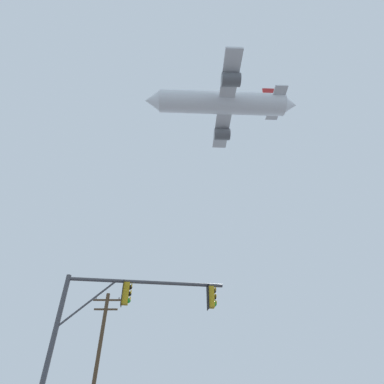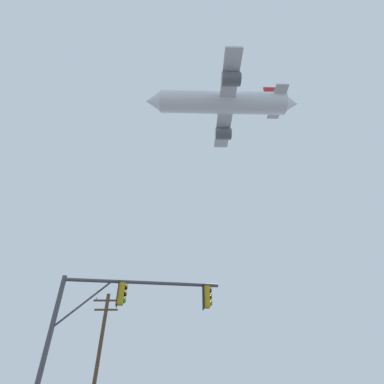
# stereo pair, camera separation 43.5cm
# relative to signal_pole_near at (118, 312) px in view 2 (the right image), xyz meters

# --- Properties ---
(signal_pole_near) EXTENTS (6.76, 1.07, 5.93)m
(signal_pole_near) POSITION_rel_signal_pole_near_xyz_m (0.00, 0.00, 0.00)
(signal_pole_near) COLOR #4C4C51
(signal_pole_near) RESTS_ON ground
(utility_pole) EXTENTS (2.20, 0.28, 8.61)m
(utility_pole) POSITION_rel_signal_pole_near_xyz_m (-3.56, 11.20, 0.08)
(utility_pole) COLOR brown
(utility_pole) RESTS_ON ground
(airplane) EXTENTS (24.66, 19.05, 6.75)m
(airplane) POSITION_rel_signal_pole_near_xyz_m (8.04, 17.80, 36.59)
(airplane) COLOR white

